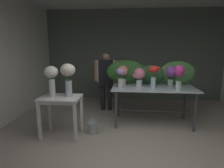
{
  "coord_description": "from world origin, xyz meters",
  "views": [
    {
      "loc": [
        -0.13,
        -2.24,
        1.71
      ],
      "look_at": [
        -0.46,
        1.29,
        1.0
      ],
      "focal_mm": 29.18,
      "sensor_mm": 36.0,
      "label": 1
    }
  ],
  "objects_px": {
    "vase_rosy_snapdragons": "(139,76)",
    "vase_white_roses_tall": "(51,77)",
    "side_table_white": "(61,102)",
    "vase_coral_hydrangea": "(123,73)",
    "vase_violet_freesia": "(171,74)",
    "watering_can": "(92,127)",
    "vase_magenta_stock": "(179,75)",
    "vase_scarlet_tulips": "(154,74)",
    "vase_lilac_ranunculus": "(120,76)",
    "display_table_glass": "(153,93)",
    "vase_cream_lisianthus_tall": "(68,75)",
    "florist": "(106,75)"
  },
  "relations": [
    {
      "from": "vase_rosy_snapdragons",
      "to": "vase_white_roses_tall",
      "type": "height_order",
      "value": "vase_white_roses_tall"
    },
    {
      "from": "side_table_white",
      "to": "vase_rosy_snapdragons",
      "type": "height_order",
      "value": "vase_rosy_snapdragons"
    },
    {
      "from": "vase_coral_hydrangea",
      "to": "vase_violet_freesia",
      "type": "relative_size",
      "value": 0.99
    },
    {
      "from": "vase_rosy_snapdragons",
      "to": "watering_can",
      "type": "bearing_deg",
      "value": -143.6
    },
    {
      "from": "vase_magenta_stock",
      "to": "vase_white_roses_tall",
      "type": "distance_m",
      "value": 2.52
    },
    {
      "from": "vase_scarlet_tulips",
      "to": "vase_lilac_ranunculus",
      "type": "bearing_deg",
      "value": -173.97
    },
    {
      "from": "display_table_glass",
      "to": "side_table_white",
      "type": "bearing_deg",
      "value": -156.88
    },
    {
      "from": "vase_violet_freesia",
      "to": "vase_white_roses_tall",
      "type": "distance_m",
      "value": 2.57
    },
    {
      "from": "vase_rosy_snapdragons",
      "to": "vase_cream_lisianthus_tall",
      "type": "distance_m",
      "value": 1.59
    },
    {
      "from": "display_table_glass",
      "to": "vase_violet_freesia",
      "type": "xyz_separation_m",
      "value": [
        0.4,
        0.16,
        0.41
      ]
    },
    {
      "from": "vase_scarlet_tulips",
      "to": "watering_can",
      "type": "distance_m",
      "value": 1.72
    },
    {
      "from": "florist",
      "to": "vase_rosy_snapdragons",
      "type": "xyz_separation_m",
      "value": [
        0.84,
        -0.74,
        0.12
      ]
    },
    {
      "from": "vase_coral_hydrangea",
      "to": "vase_cream_lisianthus_tall",
      "type": "xyz_separation_m",
      "value": [
        -1.01,
        -0.88,
        0.08
      ]
    },
    {
      "from": "vase_white_roses_tall",
      "to": "display_table_glass",
      "type": "bearing_deg",
      "value": 21.52
    },
    {
      "from": "vase_magenta_stock",
      "to": "vase_cream_lisianthus_tall",
      "type": "bearing_deg",
      "value": -167.54
    },
    {
      "from": "florist",
      "to": "vase_coral_hydrangea",
      "type": "height_order",
      "value": "florist"
    },
    {
      "from": "side_table_white",
      "to": "vase_scarlet_tulips",
      "type": "relative_size",
      "value": 1.65
    },
    {
      "from": "vase_white_roses_tall",
      "to": "vase_cream_lisianthus_tall",
      "type": "bearing_deg",
      "value": 10.28
    },
    {
      "from": "display_table_glass",
      "to": "vase_cream_lisianthus_tall",
      "type": "height_order",
      "value": "vase_cream_lisianthus_tall"
    },
    {
      "from": "vase_lilac_ranunculus",
      "to": "vase_cream_lisianthus_tall",
      "type": "relative_size",
      "value": 0.69
    },
    {
      "from": "vase_scarlet_tulips",
      "to": "watering_can",
      "type": "height_order",
      "value": "vase_scarlet_tulips"
    },
    {
      "from": "vase_lilac_ranunculus",
      "to": "vase_rosy_snapdragons",
      "type": "height_order",
      "value": "vase_lilac_ranunculus"
    },
    {
      "from": "vase_violet_freesia",
      "to": "vase_cream_lisianthus_tall",
      "type": "distance_m",
      "value": 2.27
    },
    {
      "from": "display_table_glass",
      "to": "vase_rosy_snapdragons",
      "type": "height_order",
      "value": "vase_rosy_snapdragons"
    },
    {
      "from": "side_table_white",
      "to": "vase_cream_lisianthus_tall",
      "type": "height_order",
      "value": "vase_cream_lisianthus_tall"
    },
    {
      "from": "vase_white_roses_tall",
      "to": "watering_can",
      "type": "xyz_separation_m",
      "value": [
        0.72,
        0.15,
        -1.04
      ]
    },
    {
      "from": "florist",
      "to": "vase_white_roses_tall",
      "type": "bearing_deg",
      "value": -117.71
    },
    {
      "from": "vase_magenta_stock",
      "to": "watering_can",
      "type": "distance_m",
      "value": 2.06
    },
    {
      "from": "vase_magenta_stock",
      "to": "side_table_white",
      "type": "bearing_deg",
      "value": -167.03
    },
    {
      "from": "watering_can",
      "to": "vase_violet_freesia",
      "type": "bearing_deg",
      "value": 25.42
    },
    {
      "from": "side_table_white",
      "to": "vase_lilac_ranunculus",
      "type": "height_order",
      "value": "vase_lilac_ranunculus"
    },
    {
      "from": "display_table_glass",
      "to": "vase_cream_lisianthus_tall",
      "type": "xyz_separation_m",
      "value": [
        -1.69,
        -0.73,
        0.48
      ]
    },
    {
      "from": "vase_magenta_stock",
      "to": "vase_coral_hydrangea",
      "type": "bearing_deg",
      "value": 160.59
    },
    {
      "from": "side_table_white",
      "to": "vase_rosy_snapdragons",
      "type": "relative_size",
      "value": 1.92
    },
    {
      "from": "vase_lilac_ranunculus",
      "to": "vase_violet_freesia",
      "type": "distance_m",
      "value": 1.17
    },
    {
      "from": "vase_scarlet_tulips",
      "to": "display_table_glass",
      "type": "bearing_deg",
      "value": 74.3
    },
    {
      "from": "vase_cream_lisianthus_tall",
      "to": "watering_can",
      "type": "relative_size",
      "value": 1.78
    },
    {
      "from": "display_table_glass",
      "to": "side_table_white",
      "type": "xyz_separation_m",
      "value": [
        -1.84,
        -0.79,
        -0.04
      ]
    },
    {
      "from": "watering_can",
      "to": "vase_scarlet_tulips",
      "type": "bearing_deg",
      "value": 24.39
    },
    {
      "from": "vase_lilac_ranunculus",
      "to": "vase_scarlet_tulips",
      "type": "bearing_deg",
      "value": 6.03
    },
    {
      "from": "vase_scarlet_tulips",
      "to": "vase_rosy_snapdragons",
      "type": "bearing_deg",
      "value": 155.99
    },
    {
      "from": "display_table_glass",
      "to": "vase_magenta_stock",
      "type": "height_order",
      "value": "vase_magenta_stock"
    },
    {
      "from": "florist",
      "to": "vase_magenta_stock",
      "type": "height_order",
      "value": "florist"
    },
    {
      "from": "vase_coral_hydrangea",
      "to": "vase_white_roses_tall",
      "type": "distance_m",
      "value": 1.61
    },
    {
      "from": "side_table_white",
      "to": "florist",
      "type": "distance_m",
      "value": 1.75
    },
    {
      "from": "display_table_glass",
      "to": "side_table_white",
      "type": "distance_m",
      "value": 2.0
    },
    {
      "from": "vase_cream_lisianthus_tall",
      "to": "watering_can",
      "type": "height_order",
      "value": "vase_cream_lisianthus_tall"
    },
    {
      "from": "side_table_white",
      "to": "vase_cream_lisianthus_tall",
      "type": "relative_size",
      "value": 1.26
    },
    {
      "from": "vase_magenta_stock",
      "to": "vase_cream_lisianthus_tall",
      "type": "distance_m",
      "value": 2.21
    },
    {
      "from": "vase_white_roses_tall",
      "to": "watering_can",
      "type": "relative_size",
      "value": 1.66
    }
  ]
}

